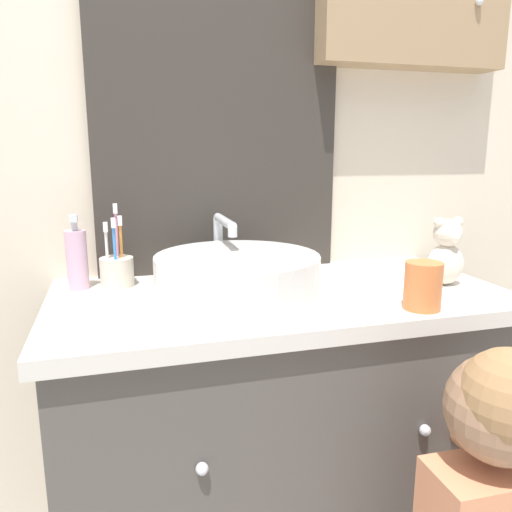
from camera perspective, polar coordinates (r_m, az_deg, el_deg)
The scene contains 7 objects.
wall_back at distance 1.40m, azimuth 0.23°, elevation 14.91°, with size 3.20×0.18×2.50m.
vanity_counter at distance 1.36m, azimuth 2.67°, elevation -22.36°, with size 1.05×0.52×0.89m.
sink_basin at distance 1.12m, azimuth -2.15°, elevation -2.13°, with size 0.37×0.42×0.16m.
toothbrush_holder at distance 1.25m, azimuth -15.62°, elevation -1.43°, with size 0.08×0.08×0.20m.
soap_dispenser at distance 1.25m, azimuth -19.80°, elevation -0.28°, with size 0.05×0.05×0.18m.
teddy_bear at distance 1.29m, azimuth 20.90°, elevation 0.32°, with size 0.09×0.08×0.17m.
drinking_cup at distance 1.09m, azimuth 18.54°, elevation -3.24°, with size 0.08×0.08×0.10m, color orange.
Camera 1 is at (-0.36, -0.72, 1.22)m, focal length 35.00 mm.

